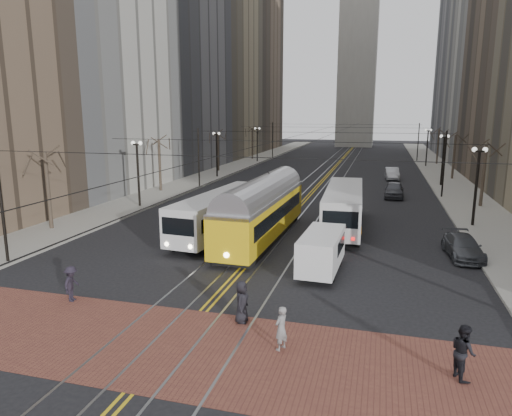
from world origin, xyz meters
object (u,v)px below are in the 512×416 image
Objects in this scene: pedestrian_d at (72,284)px; pedestrian_a at (242,302)px; streetcar at (262,215)px; cargo_van at (322,253)px; pedestrian_b at (281,328)px; transit_bus at (221,214)px; rear_bus at (344,209)px; sedan_silver at (392,174)px; sedan_grey at (394,190)px; sedan_parked at (463,247)px; pedestrian_c at (463,351)px.

pedestrian_a is at bearing -99.18° from pedestrian_d.
pedestrian_a is (2.37, -12.36, -0.73)m from streetcar.
pedestrian_b is (-0.32, -8.46, -0.25)m from cargo_van.
rear_bus reaches higher than transit_bus.
rear_bus is at bearing 40.70° from streetcar.
pedestrian_a is at bearing -106.32° from pedestrian_b.
rear_bus is at bearing -157.46° from pedestrian_b.
transit_bus is at bearing -114.59° from sedan_silver.
sedan_grey is 13.10m from sedan_silver.
sedan_parked is at bearing -2.44° from streetcar.
pedestrian_c is 15.93m from pedestrian_d.
sedan_parked is at bearing -78.11° from sedan_grey.
sedan_grey is at bearing 65.73° from streetcar.
streetcar is 1.19× the size of rear_bus.
streetcar is 12.61m from pedestrian_a.
pedestrian_a reaches higher than sedan_grey.
pedestrian_b is (-7.94, -13.22, 0.18)m from sedan_parked.
rear_bus reaches higher than pedestrian_a.
sedan_grey is 1.00× the size of sedan_silver.
pedestrian_c reaches higher than pedestrian_a.
pedestrian_b is at bearing -71.24° from streetcar.
cargo_van is 24.24m from sedan_grey.
streetcar is 8.45× the size of pedestrian_d.
rear_bus is at bearing -101.82° from sedan_silver.
streetcar reaches higher than cargo_van.
pedestrian_d is at bearing -144.31° from cargo_van.
transit_bus is at bearing 171.15° from sedan_parked.
transit_bus is 8.92m from rear_bus.
cargo_van is 7.13m from pedestrian_a.
cargo_van reaches higher than pedestrian_d.
transit_bus reaches higher than sedan_grey.
rear_bus reaches higher than sedan_silver.
streetcar is 8.43× the size of pedestrian_b.
pedestrian_c reaches higher than sedan_silver.
sedan_silver is (0.01, 13.10, -0.03)m from sedan_grey.
rear_bus is at bearing 90.43° from cargo_van.
pedestrian_b reaches higher than sedan_silver.
streetcar is 6.45m from rear_bus.
pedestrian_b is (1.99, -1.72, -0.06)m from pedestrian_a.
pedestrian_b is 5.91m from pedestrian_c.
pedestrian_a is (-2.63, -16.43, -0.62)m from rear_bus.
transit_bus is at bearing -156.43° from rear_bus.
streetcar is (3.00, -0.15, 0.16)m from transit_bus.
rear_bus is 9.71m from cargo_van.
sedan_grey is 32.58m from pedestrian_c.
rear_bus is 8.85m from sedan_parked.
transit_bus is 21.65m from sedan_grey.
streetcar is at bearing 2.26° from transit_bus.
sedan_silver is at bearing -161.06° from pedestrian_b.
sedan_silver is (8.84, 31.36, -0.86)m from streetcar.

